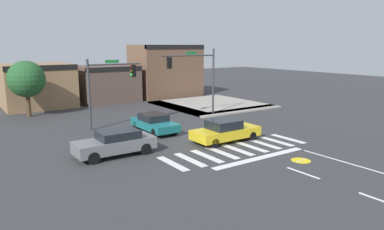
% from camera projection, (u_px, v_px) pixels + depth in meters
% --- Properties ---
extents(ground_plane, '(120.00, 120.00, 0.00)m').
position_uv_depth(ground_plane, '(195.00, 135.00, 25.78)').
color(ground_plane, '#353538').
extents(crosswalk_near, '(9.82, 2.86, 0.01)m').
position_uv_depth(crosswalk_near, '(237.00, 150.00, 22.14)').
color(crosswalk_near, silver).
rests_on(crosswalk_near, ground_plane).
extents(lane_markings, '(6.80, 18.75, 0.01)m').
position_uv_depth(lane_markings, '(351.00, 180.00, 17.19)').
color(lane_markings, white).
rests_on(lane_markings, ground_plane).
extents(bike_detector_marking, '(1.09, 1.09, 0.01)m').
position_uv_depth(bike_detector_marking, '(301.00, 160.00, 20.06)').
color(bike_detector_marking, yellow).
rests_on(bike_detector_marking, ground_plane).
extents(curb_corner_northeast, '(10.00, 10.60, 0.15)m').
position_uv_depth(curb_corner_northeast, '(210.00, 105.00, 38.11)').
color(curb_corner_northeast, '#9E998E').
rests_on(curb_corner_northeast, ground_plane).
extents(storefront_row, '(22.52, 6.74, 6.41)m').
position_uv_depth(storefront_row, '(115.00, 78.00, 41.59)').
color(storefront_row, '#93704C').
rests_on(storefront_row, ground_plane).
extents(traffic_signal_northeast, '(5.47, 0.32, 6.06)m').
position_uv_depth(traffic_signal_northeast, '(195.00, 71.00, 31.47)').
color(traffic_signal_northeast, '#383A3D').
rests_on(traffic_signal_northeast, ground_plane).
extents(traffic_signal_northwest, '(4.35, 0.32, 5.36)m').
position_uv_depth(traffic_signal_northwest, '(110.00, 81.00, 27.45)').
color(traffic_signal_northwest, '#383A3D').
rests_on(traffic_signal_northwest, ground_plane).
extents(car_yellow, '(4.73, 1.93, 1.47)m').
position_uv_depth(car_yellow, '(225.00, 131.00, 23.97)').
color(car_yellow, gold).
rests_on(car_yellow, ground_plane).
extents(car_teal, '(1.87, 4.37, 1.34)m').
position_uv_depth(car_teal, '(154.00, 123.00, 26.59)').
color(car_teal, '#196B70').
rests_on(car_teal, ground_plane).
extents(car_gray, '(4.62, 1.85, 1.47)m').
position_uv_depth(car_gray, '(115.00, 143.00, 20.85)').
color(car_gray, slate).
rests_on(car_gray, ground_plane).
extents(roadside_tree, '(3.25, 3.25, 5.02)m').
position_uv_depth(roadside_tree, '(26.00, 79.00, 31.73)').
color(roadside_tree, '#4C3823').
rests_on(roadside_tree, ground_plane).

